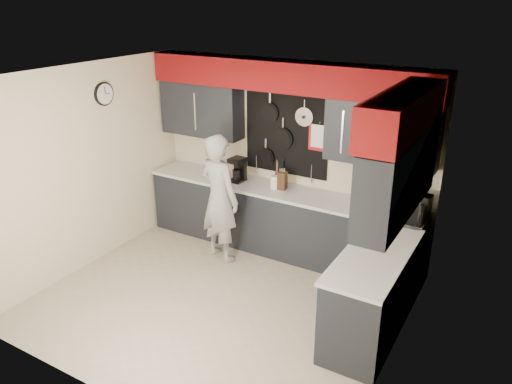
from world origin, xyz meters
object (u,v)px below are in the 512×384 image
Objects in this scene: knife_block at (282,181)px; microwave at (404,206)px; coffee_maker at (238,169)px; utensil_crock at (275,182)px; person at (219,199)px.

microwave is at bearing -8.48° from knife_block.
microwave is 2.33m from coffee_maker.
knife_block is 0.71× the size of coffee_maker.
knife_block is 1.38× the size of utensil_crock.
utensil_crock is (-0.10, -0.00, -0.03)m from knife_block.
knife_block is 0.11m from utensil_crock.
knife_block is at bearing -178.05° from microwave.
person reaches higher than utensil_crock.
coffee_maker is (-0.68, -0.02, 0.05)m from knife_block.
utensil_crock is at bearing 177.11° from knife_block.
microwave is at bearing -152.61° from person.
person is (0.07, -0.58, -0.23)m from coffee_maker.
person is at bearing -162.32° from microwave.
utensil_crock is 0.79m from person.
microwave is 0.31× the size of person.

